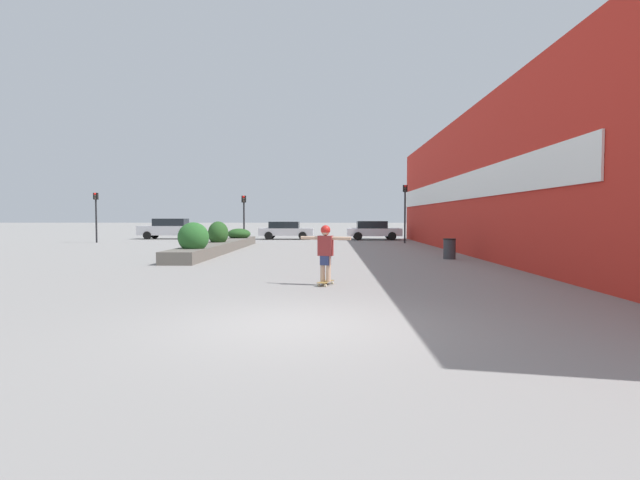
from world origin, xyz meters
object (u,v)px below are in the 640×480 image
object	(u,v)px
traffic_light_right	(405,204)
car_center_right	(286,230)
car_center_left	(169,228)
car_rightmost	(373,230)
skateboard	(325,282)
car_leftmost	(520,229)
traffic_light_far_left	(96,209)
trash_bin	(449,249)
skateboarder	(325,247)
traffic_light_left	(244,210)

from	to	relation	value
traffic_light_right	car_center_right	bearing A→B (deg)	145.49
car_center_left	car_rightmost	xyz separation A→B (m)	(15.91, -1.14, -0.08)
skateboard	car_leftmost	xyz separation A→B (m)	(14.07, 24.36, 0.74)
traffic_light_far_left	skateboard	bearing A→B (deg)	-53.07
car_center_left	car_center_right	bearing A→B (deg)	-91.88
trash_bin	car_leftmost	distance (m)	18.77
car_rightmost	skateboarder	bearing A→B (deg)	-7.64
traffic_light_far_left	trash_bin	bearing A→B (deg)	-31.88
car_rightmost	traffic_light_left	world-z (taller)	traffic_light_left
car_leftmost	car_center_right	size ratio (longest dim) A/B	1.00
skateboarder	traffic_light_right	bearing A→B (deg)	95.72
car_rightmost	traffic_light_right	distance (m)	5.48
car_rightmost	traffic_light_far_left	xyz separation A→B (m)	(-18.99, -4.58, 1.54)
car_leftmost	traffic_light_right	distance (m)	10.00
car_leftmost	car_center_left	distance (m)	26.67
traffic_light_left	car_leftmost	bearing A→B (deg)	10.40
skateboard	traffic_light_far_left	bearing A→B (deg)	146.52
skateboard	traffic_light_left	distance (m)	21.60
skateboard	car_rightmost	xyz separation A→B (m)	(3.40, 25.33, 0.67)
skateboard	car_center_right	xyz separation A→B (m)	(-3.29, 26.16, 0.65)
car_center_left	traffic_light_far_left	world-z (taller)	traffic_light_far_left
car_center_left	traffic_light_far_left	size ratio (longest dim) A/B	1.35
trash_bin	traffic_light_right	bearing A→B (deg)	89.75
trash_bin	traffic_light_left	distance (m)	16.72
trash_bin	car_leftmost	size ratio (longest dim) A/B	0.20
trash_bin	car_leftmost	xyz separation A→B (m)	(9.08, 16.42, 0.39)
traffic_light_left	traffic_light_right	distance (m)	10.69
skateboarder	car_rightmost	size ratio (longest dim) A/B	0.35
car_center_right	car_rightmost	xyz separation A→B (m)	(6.69, -0.84, 0.02)
car_leftmost	traffic_light_far_left	xyz separation A→B (m)	(-29.66, -3.62, 1.48)
traffic_light_left	traffic_light_far_left	distance (m)	9.96
car_center_right	traffic_light_far_left	bearing A→B (deg)	-66.22
trash_bin	car_center_left	world-z (taller)	car_center_left
car_center_right	traffic_light_far_left	size ratio (longest dim) A/B	1.24
trash_bin	car_center_right	bearing A→B (deg)	114.45
traffic_light_right	car_center_left	bearing A→B (deg)	161.03
skateboard	car_leftmost	size ratio (longest dim) A/B	0.18
traffic_light_right	car_rightmost	bearing A→B (deg)	108.60
trash_bin	car_center_right	size ratio (longest dim) A/B	0.20
car_center_left	traffic_light_left	world-z (taller)	traffic_light_left
traffic_light_left	car_center_right	bearing A→B (deg)	66.67
car_center_right	traffic_light_left	bearing A→B (deg)	-23.33
skateboarder	car_center_left	distance (m)	29.28
trash_bin	skateboard	bearing A→B (deg)	-122.12
traffic_light_left	traffic_light_right	bearing A→B (deg)	-1.71
car_center_right	car_rightmost	bearing A→B (deg)	82.88
trash_bin	skateboarder	bearing A→B (deg)	-122.12
skateboard	traffic_light_right	bearing A→B (deg)	95.72
car_leftmost	car_center_right	xyz separation A→B (m)	(-17.37, 1.80, -0.09)
car_center_right	traffic_light_far_left	distance (m)	13.53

